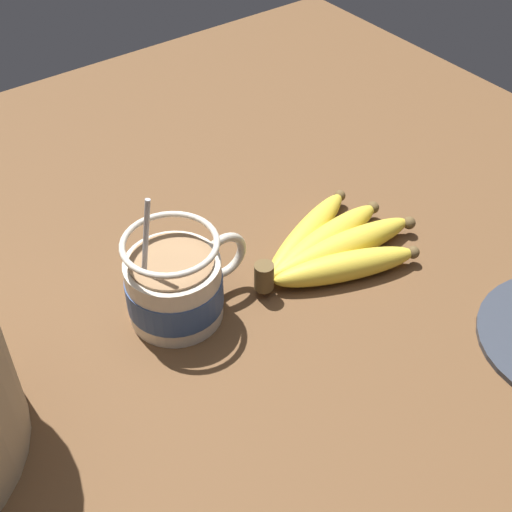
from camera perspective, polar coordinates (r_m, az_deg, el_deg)
name	(u,v)px	position (r cm, az deg, el deg)	size (l,w,h in cm)	color
table	(245,321)	(72.71, -0.87, -5.18)	(113.58, 113.58, 3.31)	brown
coffee_mug	(175,285)	(68.89, -6.47, -2.36)	(12.87, 9.43, 15.01)	beige
banana_bunch	(330,248)	(76.30, 5.98, 0.65)	(20.46, 14.96, 4.01)	brown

